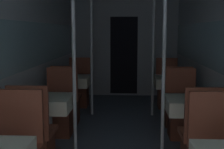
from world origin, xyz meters
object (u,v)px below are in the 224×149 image
Objects in this scene: dining_table_right_1 at (191,107)px; chair_right_near_2 at (176,108)px; support_pole_right_1 at (164,64)px; chair_left_far_2 at (79,92)px; dining_table_left_1 at (48,105)px; dining_table_right_2 at (172,83)px; chair_right_far_2 at (167,93)px; chair_left_near_1 at (34,145)px; support_pole_left_1 at (74,63)px; chair_right_near_1 at (201,149)px; dining_table_left_2 at (73,82)px; chair_right_far_1 at (182,117)px; support_pole_right_2 at (153,53)px; support_pole_left_2 at (91,53)px; chair_left_near_2 at (67,106)px; chair_left_far_1 at (59,115)px.

chair_right_near_2 is at bearing 90.00° from dining_table_right_1.
chair_left_far_2 is at bearing 121.16° from support_pole_right_1.
dining_table_right_2 is at bearing 44.81° from dining_table_left_1.
dining_table_right_2 is at bearing 90.00° from dining_table_right_1.
chair_left_near_1 is at bearing 59.26° from chair_right_far_2.
chair_right_near_1 is (1.45, -0.62, -0.83)m from support_pole_left_1.
dining_table_left_2 is at bearing 100.90° from support_pole_left_1.
chair_right_far_1 is at bearing 23.05° from support_pole_left_1.
chair_right_far_1 is 1.00× the size of chair_right_far_2.
chair_right_far_1 is at bearing -73.59° from support_pole_right_2.
chair_right_near_1 is 2.41m from dining_table_right_2.
chair_right_far_1 is (1.45, -1.16, -0.83)m from support_pole_left_2.
chair_right_near_1 is 3.01m from chair_right_far_2.
chair_left_near_1 is 2.92m from support_pole_right_2.
chair_right_far_2 reaches higher than dining_table_right_1.
support_pole_left_2 is at bearing 23.05° from chair_right_far_2.
chair_right_near_1 and chair_right_far_2 have the same top height.
chair_left_far_2 is 0.43× the size of support_pole_right_2.
chair_right_near_2 is at bearing 145.46° from chair_left_far_2.
support_pole_right_2 is at bearing 60.95° from chair_right_far_2.
chair_left_far_1 is at bearing -90.00° from chair_left_near_2.
support_pole_right_1 is (1.45, -1.78, 0.54)m from dining_table_left_2.
support_pole_left_1 reaches higher than chair_left_near_1.
dining_table_left_2 is at bearing 180.00° from dining_table_right_2.
support_pole_right_1 reaches higher than chair_right_far_1.
support_pole_left_1 is 2.30× the size of chair_left_near_2.
chair_left_near_1 and chair_right_far_2 have the same top height.
support_pole_right_1 is (1.11, 0.00, 0.00)m from support_pole_left_1.
dining_table_right_1 is 1.00× the size of dining_table_right_2.
dining_table_right_1 is (1.79, -1.78, 0.00)m from dining_table_left_2.
dining_table_left_1 is 0.68m from chair_left_far_1.
dining_table_right_1 is at bearing -79.10° from support_pole_right_2.
dining_table_right_2 is (0.00, 1.78, 0.00)m from dining_table_right_1.
dining_table_right_1 is at bearing 90.00° from chair_right_near_1.
dining_table_left_2 is at bearing 180.00° from support_pole_right_2.
dining_table_left_2 and dining_table_right_2 have the same top height.
chair_right_far_1 is 0.43× the size of support_pole_right_2.
chair_right_near_1 is at bearing -81.86° from support_pole_right_2.
support_pole_left_2 is at bearing -38.75° from chair_right_far_1.
chair_left_near_2 is (-0.00, 1.16, -0.29)m from dining_table_left_1.
chair_left_near_1 reaches higher than dining_table_left_2.
chair_right_near_2 is at bearing 90.00° from chair_right_near_1.
chair_right_near_2 is at bearing -18.99° from dining_table_left_2.
chair_right_far_2 is at bearing 34.54° from chair_left_near_2.
support_pole_right_2 reaches higher than chair_left_far_2.
dining_table_left_2 is 1.55m from support_pole_right_2.
chair_left_far_2 is at bearing 90.00° from chair_left_near_1.
dining_table_right_2 is (1.79, 1.78, 0.00)m from dining_table_left_1.
dining_table_right_2 is (1.79, -0.62, 0.29)m from chair_left_far_2.
dining_table_right_2 is (1.45, 0.00, -0.54)m from support_pole_left_2.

